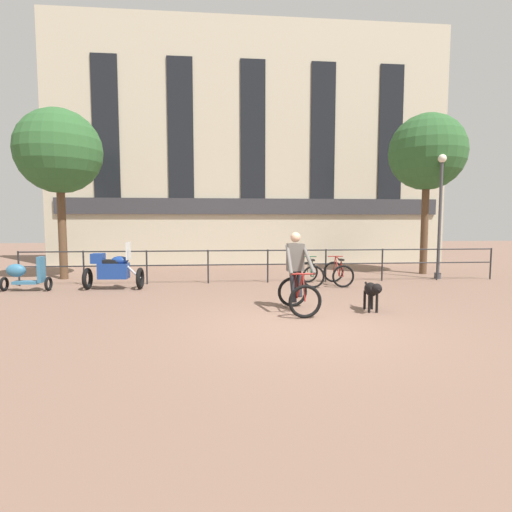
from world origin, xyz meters
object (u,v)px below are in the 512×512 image
object	(u,v)px
dog	(372,290)
cyclist_with_bike	(297,276)
parked_motorcycle	(113,270)
parked_bicycle_near_lamp	(310,273)
street_lamp	(440,209)
parked_bicycle_mid_left	(338,273)
parked_scooter	(24,275)

from	to	relation	value
dog	cyclist_with_bike	bearing A→B (deg)	174.75
parked_motorcycle	parked_bicycle_near_lamp	world-z (taller)	parked_motorcycle
street_lamp	parked_bicycle_mid_left	bearing A→B (deg)	-165.87
cyclist_with_bike	dog	size ratio (longest dim) A/B	1.79
dog	parked_bicycle_mid_left	xyz separation A→B (m)	(0.37, 3.65, -0.11)
parked_motorcycle	street_lamp	xyz separation A→B (m)	(10.35, 1.15, 1.77)
parked_bicycle_mid_left	street_lamp	world-z (taller)	street_lamp
parked_bicycle_near_lamp	parked_bicycle_mid_left	world-z (taller)	same
parked_bicycle_mid_left	street_lamp	distance (m)	4.32
parked_scooter	street_lamp	world-z (taller)	street_lamp
dog	parked_bicycle_mid_left	bearing A→B (deg)	88.26
dog	parked_scooter	distance (m)	9.27
parked_bicycle_mid_left	parked_scooter	world-z (taller)	parked_scooter
parked_bicycle_near_lamp	parked_motorcycle	bearing A→B (deg)	5.66
parked_motorcycle	parked_bicycle_near_lamp	xyz separation A→B (m)	(5.76, 0.21, -0.20)
cyclist_with_bike	dog	xyz separation A→B (m)	(1.58, -0.26, -0.30)
cyclist_with_bike	parked_motorcycle	world-z (taller)	cyclist_with_bike
cyclist_with_bike	dog	bearing A→B (deg)	-11.99
cyclist_with_bike	parked_bicycle_near_lamp	size ratio (longest dim) A/B	1.48
cyclist_with_bike	parked_bicycle_mid_left	size ratio (longest dim) A/B	1.52
parked_scooter	street_lamp	size ratio (longest dim) A/B	0.31
parked_bicycle_mid_left	parked_scooter	size ratio (longest dim) A/B	0.86
dog	parked_bicycle_near_lamp	world-z (taller)	parked_bicycle_near_lamp
dog	street_lamp	world-z (taller)	street_lamp
parked_bicycle_mid_left	street_lamp	xyz separation A→B (m)	(3.73, 0.94, 1.97)
parked_bicycle_near_lamp	cyclist_with_bike	bearing A→B (deg)	75.73
parked_motorcycle	parked_bicycle_mid_left	world-z (taller)	parked_motorcycle
parked_bicycle_mid_left	parked_scooter	distance (m)	9.01
cyclist_with_bike	parked_scooter	distance (m)	7.72
parked_bicycle_near_lamp	parked_bicycle_mid_left	bearing A→B (deg)	-176.45
dog	parked_scooter	bearing A→B (deg)	162.73
dog	parked_bicycle_near_lamp	bearing A→B (deg)	101.74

